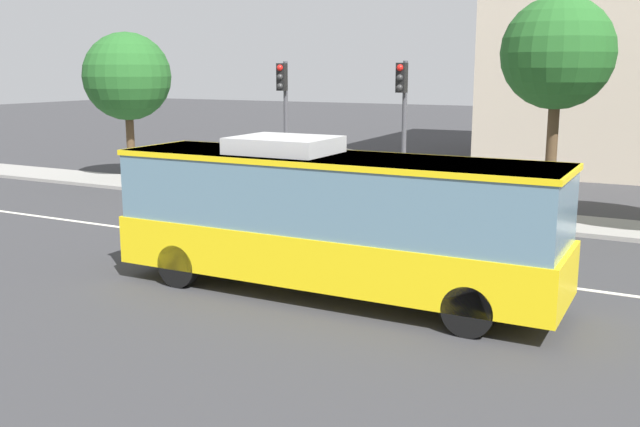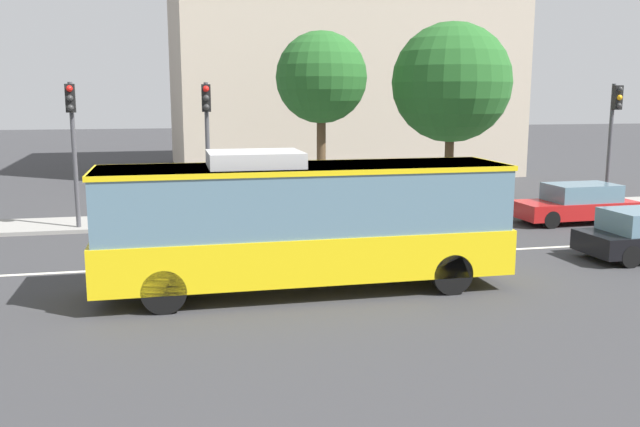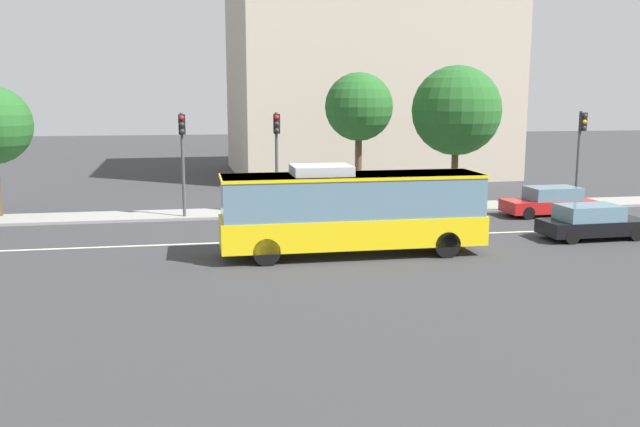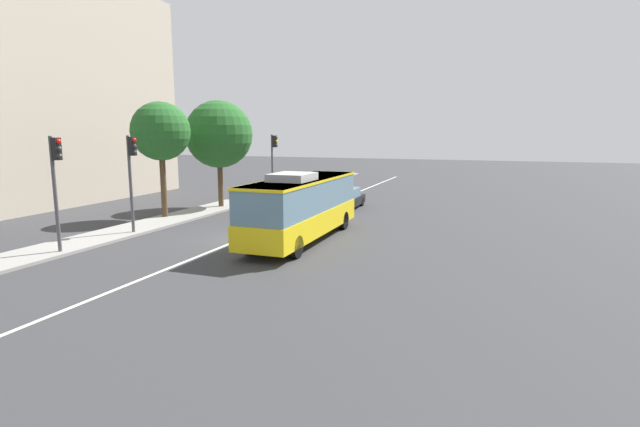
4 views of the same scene
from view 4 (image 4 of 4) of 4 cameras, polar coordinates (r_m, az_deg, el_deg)
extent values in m
plane|color=#333335|center=(25.02, -9.09, -2.94)|extent=(160.00, 160.00, 0.00)
cube|color=gray|center=(28.92, -20.84, -1.63)|extent=(80.00, 2.72, 0.14)
cube|color=silver|center=(25.02, -9.09, -2.92)|extent=(76.00, 0.16, 0.01)
cube|color=yellow|center=(24.20, -2.11, -0.89)|extent=(10.02, 2.57, 1.10)
cube|color=slate|center=(23.99, -2.12, 2.25)|extent=(9.82, 2.49, 1.58)
cube|color=yellow|center=(23.91, -2.14, 3.98)|extent=(9.92, 2.54, 0.12)
cube|color=#B2B2B2|center=(22.79, -3.29, 4.31)|extent=(2.21, 1.82, 0.36)
cylinder|color=black|center=(27.79, -1.54, -0.53)|extent=(1.00, 0.31, 1.00)
cylinder|color=black|center=(27.06, 2.79, -0.81)|extent=(1.00, 0.31, 1.00)
cylinder|color=black|center=(21.74, -8.20, -3.44)|extent=(1.00, 0.31, 1.00)
cylinder|color=black|center=(20.81, -2.85, -3.94)|extent=(1.00, 0.31, 1.00)
cube|color=black|center=(34.64, 3.08, 1.48)|extent=(4.57, 1.98, 0.60)
cube|color=slate|center=(34.32, 2.98, 2.45)|extent=(2.58, 1.75, 0.64)
cylinder|color=black|center=(36.31, 2.48, 1.53)|extent=(0.65, 0.24, 0.64)
cylinder|color=black|center=(35.91, 4.94, 1.41)|extent=(0.65, 0.24, 0.64)
cylinder|color=black|center=(33.46, 1.07, 0.86)|extent=(0.65, 0.24, 0.64)
cylinder|color=black|center=(33.03, 3.73, 0.73)|extent=(0.65, 0.24, 0.64)
cube|color=#B21919|center=(37.46, -4.65, 2.06)|extent=(4.56, 1.96, 0.60)
cube|color=slate|center=(37.62, -4.52, 3.05)|extent=(2.58, 1.75, 0.64)
cylinder|color=black|center=(35.81, -4.42, 1.40)|extent=(0.65, 0.24, 0.64)
cylinder|color=black|center=(36.46, -6.73, 1.50)|extent=(0.65, 0.24, 0.64)
cylinder|color=black|center=(38.57, -2.68, 1.99)|extent=(0.65, 0.24, 0.64)
cylinder|color=black|center=(39.17, -4.86, 2.08)|extent=(0.65, 0.24, 0.64)
cylinder|color=#47474C|center=(27.21, -21.40, 3.07)|extent=(0.16, 0.16, 5.20)
cube|color=black|center=(26.89, -21.24, 7.40)|extent=(0.33, 0.30, 0.96)
sphere|color=red|center=(26.78, -21.05, 8.09)|extent=(0.22, 0.22, 0.22)
sphere|color=#2D2D2D|center=(26.78, -21.01, 7.41)|extent=(0.22, 0.22, 0.22)
sphere|color=#2D2D2D|center=(26.79, -20.97, 6.72)|extent=(0.22, 0.22, 0.22)
cylinder|color=#47474C|center=(40.58, -5.65, 5.56)|extent=(0.16, 0.16, 5.20)
cube|color=black|center=(40.36, -5.35, 8.46)|extent=(0.33, 0.30, 0.96)
sphere|color=#2D2D2D|center=(40.28, -5.16, 8.91)|extent=(0.22, 0.22, 0.22)
sphere|color=#F9A514|center=(40.29, -5.16, 8.46)|extent=(0.22, 0.22, 0.22)
sphere|color=#2D2D2D|center=(40.29, -5.15, 8.00)|extent=(0.22, 0.22, 0.22)
cylinder|color=#47474C|center=(24.02, -28.72, 1.80)|extent=(0.16, 0.16, 5.20)
cube|color=black|center=(23.68, -28.63, 6.70)|extent=(0.34, 0.30, 0.96)
sphere|color=red|center=(23.56, -28.44, 7.49)|extent=(0.22, 0.22, 0.22)
sphere|color=#2D2D2D|center=(23.57, -28.38, 6.71)|extent=(0.22, 0.22, 0.22)
sphere|color=#2D2D2D|center=(23.58, -28.31, 5.94)|extent=(0.22, 0.22, 0.22)
cylinder|color=#4C3823|center=(35.31, -11.64, 3.43)|extent=(0.36, 0.36, 3.47)
sphere|color=#235B23|center=(35.12, -11.84, 9.12)|extent=(4.71, 4.71, 4.71)
cylinder|color=#4C3823|center=(31.71, -17.95, 3.07)|extent=(0.36, 0.36, 4.09)
sphere|color=#235B23|center=(31.54, -18.26, 9.19)|extent=(3.59, 3.59, 3.59)
cube|color=#B7A893|center=(46.86, -31.87, 11.95)|extent=(20.25, 16.28, 17.00)
cube|color=slate|center=(53.78, -23.21, 5.26)|extent=(0.63, 13.95, 1.50)
cube|color=slate|center=(53.69, -23.44, 8.88)|extent=(0.63, 13.95, 1.50)
cube|color=slate|center=(53.81, -23.69, 12.49)|extent=(0.63, 13.95, 1.50)
cube|color=slate|center=(54.14, -23.93, 16.08)|extent=(0.63, 13.95, 1.50)
cube|color=slate|center=(54.68, -24.18, 19.61)|extent=(0.63, 13.95, 1.50)
camera|label=1|loc=(29.24, 29.68, 7.49)|focal=40.31mm
camera|label=2|loc=(20.08, 40.64, 5.72)|focal=38.20mm
camera|label=3|loc=(22.72, 65.38, 5.83)|focal=38.49mm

